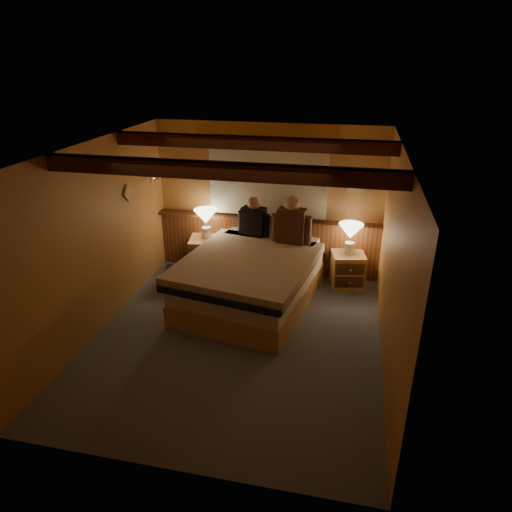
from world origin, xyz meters
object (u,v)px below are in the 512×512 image
(lamp_left, at_px, (206,218))
(person_right, at_px, (292,224))
(lamp_right, at_px, (351,233))
(bed, at_px, (250,279))
(nightstand_right, at_px, (347,270))
(nightstand_left, at_px, (208,256))
(duffel_bag, at_px, (183,277))
(person_left, at_px, (254,219))

(lamp_left, relative_size, person_right, 0.65)
(lamp_left, xyz_separation_m, person_right, (1.40, -0.20, 0.09))
(lamp_right, distance_m, person_right, 0.91)
(bed, height_order, nightstand_right, bed)
(bed, height_order, person_right, person_right)
(bed, distance_m, nightstand_left, 1.23)
(duffel_bag, bearing_deg, person_right, -1.11)
(person_right, bearing_deg, nightstand_right, 18.65)
(person_left, bearing_deg, nightstand_left, -167.80)
(person_right, bearing_deg, person_left, 169.09)
(bed, bearing_deg, lamp_left, 146.89)
(nightstand_right, relative_size, person_left, 0.88)
(person_left, relative_size, duffel_bag, 1.10)
(bed, height_order, nightstand_left, bed)
(nightstand_left, xyz_separation_m, lamp_right, (2.25, 0.05, 0.57))
(bed, relative_size, duffel_bag, 4.17)
(nightstand_left, distance_m, duffel_bag, 0.61)
(bed, xyz_separation_m, person_left, (-0.13, 0.83, 0.60))
(nightstand_right, bearing_deg, nightstand_left, 169.00)
(nightstand_right, bearing_deg, person_left, 169.29)
(bed, distance_m, person_right, 1.04)
(nightstand_left, distance_m, person_left, 1.03)
(lamp_right, distance_m, duffel_bag, 2.65)
(nightstand_left, relative_size, lamp_left, 1.31)
(nightstand_left, xyz_separation_m, duffel_bag, (-0.24, -0.54, -0.14))
(person_left, relative_size, person_right, 0.86)
(duffel_bag, bearing_deg, lamp_right, -0.50)
(lamp_right, bearing_deg, nightstand_right, -86.24)
(lamp_right, relative_size, person_right, 0.65)
(nightstand_left, height_order, person_left, person_left)
(nightstand_right, bearing_deg, bed, -159.22)
(lamp_right, xyz_separation_m, person_right, (-0.87, -0.23, 0.17))
(nightstand_left, bearing_deg, duffel_bag, -123.23)
(lamp_left, distance_m, person_left, 0.79)
(nightstand_right, height_order, person_right, person_right)
(lamp_left, xyz_separation_m, lamp_right, (2.26, 0.03, -0.08))
(bed, distance_m, lamp_left, 1.37)
(lamp_right, height_order, person_right, person_right)
(person_right, bearing_deg, nightstand_left, 178.10)
(nightstand_left, distance_m, nightstand_right, 2.25)
(nightstand_right, bearing_deg, person_right, -178.44)
(bed, bearing_deg, nightstand_left, 147.24)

